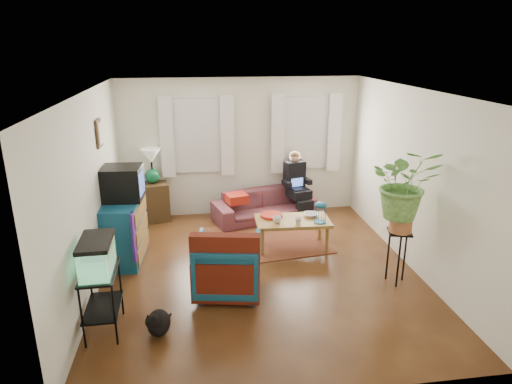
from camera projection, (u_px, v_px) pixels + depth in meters
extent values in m
cube|color=#4F2B14|center=(260.00, 272.00, 6.68)|extent=(4.50, 5.00, 0.01)
cube|color=white|center=(260.00, 91.00, 5.87)|extent=(4.50, 5.00, 0.01)
cube|color=silver|center=(240.00, 148.00, 8.62)|extent=(4.50, 0.01, 2.60)
cube|color=silver|center=(304.00, 275.00, 3.93)|extent=(4.50, 0.01, 2.60)
cube|color=silver|center=(91.00, 195.00, 5.97)|extent=(0.01, 5.00, 2.60)
cube|color=silver|center=(414.00, 181.00, 6.58)|extent=(0.01, 5.00, 2.60)
cube|color=white|center=(197.00, 136.00, 8.42)|extent=(1.08, 0.04, 1.38)
cube|color=white|center=(305.00, 133.00, 8.70)|extent=(1.08, 0.04, 1.38)
cube|color=white|center=(197.00, 137.00, 8.34)|extent=(1.36, 0.06, 1.50)
cube|color=white|center=(306.00, 134.00, 8.62)|extent=(1.36, 0.06, 1.50)
cube|color=#3D2616|center=(100.00, 133.00, 6.57)|extent=(0.04, 0.32, 0.40)
cube|color=brown|center=(263.00, 240.00, 7.73)|extent=(2.20, 1.85, 0.01)
imported|color=brown|center=(264.00, 201.00, 8.55)|extent=(2.02, 1.21, 0.74)
cube|color=#3A1E16|center=(154.00, 201.00, 8.54)|extent=(0.59, 0.59, 0.72)
cube|color=#126A71|center=(124.00, 231.00, 6.94)|extent=(0.60, 1.09, 0.94)
cube|color=black|center=(122.00, 183.00, 6.81)|extent=(0.61, 0.57, 0.50)
cube|color=black|center=(102.00, 301.00, 5.22)|extent=(0.40, 0.69, 0.76)
cube|color=#7FD899|center=(97.00, 255.00, 5.03)|extent=(0.36, 0.63, 0.40)
ellipsoid|color=black|center=(158.00, 320.00, 5.22)|extent=(0.39, 0.47, 0.35)
imported|color=#135F72|center=(228.00, 262.00, 6.03)|extent=(0.96, 0.92, 0.86)
cube|color=#9E0A0A|center=(225.00, 262.00, 5.66)|extent=(0.89, 0.35, 0.71)
cube|color=brown|center=(292.00, 233.00, 7.40)|extent=(1.21, 0.70, 0.49)
imported|color=white|center=(277.00, 219.00, 7.18)|extent=(0.14, 0.14, 0.11)
imported|color=beige|center=(298.00, 221.00, 7.13)|extent=(0.11, 0.11, 0.10)
imported|color=white|center=(311.00, 215.00, 7.45)|extent=(0.24, 0.24, 0.06)
cylinder|color=#B21414|center=(271.00, 215.00, 7.44)|extent=(0.38, 0.38, 0.04)
cube|color=black|center=(397.00, 257.00, 6.28)|extent=(0.40, 0.40, 0.77)
imported|color=#599947|center=(404.00, 194.00, 5.99)|extent=(1.05, 0.97, 0.98)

